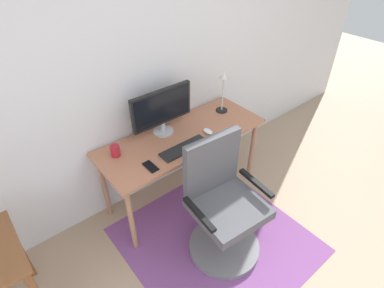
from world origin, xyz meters
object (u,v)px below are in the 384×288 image
at_px(desk, 183,142).
at_px(office_chair, 223,211).
at_px(monitor, 162,109).
at_px(keyboard, 184,148).
at_px(computer_mouse, 208,131).
at_px(desk_lamp, 223,87).
at_px(coffee_cup, 115,151).
at_px(cell_phone, 151,167).

bearing_deg(desk, office_chair, -100.99).
height_order(monitor, keyboard, monitor).
xyz_separation_m(desk, computer_mouse, (0.19, -0.11, 0.09)).
bearing_deg(monitor, desk_lamp, -5.60).
height_order(computer_mouse, coffee_cup, coffee_cup).
xyz_separation_m(computer_mouse, desk_lamp, (0.35, 0.20, 0.24)).
distance_m(cell_phone, office_chair, 0.66).
xyz_separation_m(desk_lamp, office_chair, (-0.68, -0.75, -0.55)).
height_order(monitor, office_chair, monitor).
relative_size(cell_phone, office_chair, 0.14).
bearing_deg(keyboard, coffee_cup, 149.88).
relative_size(keyboard, office_chair, 0.42).
height_order(desk, keyboard, keyboard).
distance_m(desk, monitor, 0.36).
relative_size(desk, office_chair, 1.48).
distance_m(keyboard, desk_lamp, 0.74).
height_order(keyboard, coffee_cup, coffee_cup).
bearing_deg(desk_lamp, cell_phone, -165.36).
xyz_separation_m(desk, desk_lamp, (0.55, 0.09, 0.33)).
relative_size(keyboard, cell_phone, 3.07).
xyz_separation_m(coffee_cup, office_chair, (0.46, -0.78, -0.34)).
height_order(monitor, coffee_cup, monitor).
distance_m(monitor, cell_phone, 0.53).
height_order(coffee_cup, cell_phone, coffee_cup).
relative_size(monitor, keyboard, 1.34).
height_order(computer_mouse, cell_phone, computer_mouse).
bearing_deg(keyboard, desk, 56.07).
bearing_deg(monitor, office_chair, -91.97).
height_order(desk, coffee_cup, coffee_cup).
bearing_deg(office_chair, monitor, 93.01).
bearing_deg(office_chair, desk, 83.98).
xyz_separation_m(keyboard, coffee_cup, (-0.48, 0.28, 0.04)).
bearing_deg(keyboard, cell_phone, -177.60).
distance_m(desk, coffee_cup, 0.61).
bearing_deg(coffee_cup, keyboard, -30.12).
xyz_separation_m(keyboard, office_chair, (-0.02, -0.50, -0.31)).
relative_size(desk, monitor, 2.63).
relative_size(coffee_cup, cell_phone, 0.69).
bearing_deg(monitor, keyboard, -91.26).
bearing_deg(monitor, coffee_cup, -176.20).
bearing_deg(cell_phone, desk_lamp, 13.63).
height_order(monitor, cell_phone, monitor).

